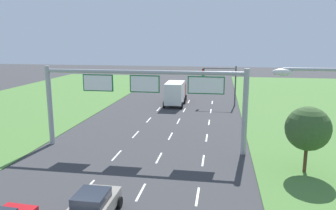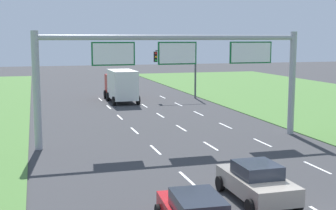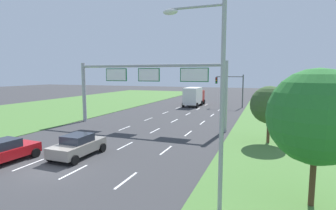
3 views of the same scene
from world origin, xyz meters
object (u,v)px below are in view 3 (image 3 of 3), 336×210
Objects in this scene: car_lead_silver at (2,152)px; box_truck at (194,96)px; sign_gantry at (149,81)px; traffic_light_mast at (231,85)px; street_lamp at (213,90)px; roadside_tree_mid at (269,105)px; car_near_red at (78,146)px; roadside_tree_near at (317,117)px.

car_lead_silver is 0.64× the size of box_truck.
traffic_light_mast is (6.32, 20.01, -1.07)m from sign_gantry.
street_lamp reaches higher than box_truck.
street_lamp is (3.63, -35.47, 1.21)m from traffic_light_mast.
sign_gantry is 18.38m from street_lamp.
traffic_light_mast reaches higher than roadside_tree_mid.
car_near_red is 12.26m from sign_gantry.
roadside_tree_mid is at bearing -14.58° from sign_gantry.
traffic_light_mast is 35.67m from street_lamp.
roadside_tree_mid is (12.39, 8.35, 2.43)m from car_near_red.
traffic_light_mast reaches higher than car_near_red.
car_lead_silver is at bearing -96.64° from box_truck.
street_lamp reaches higher than car_near_red.
car_near_red is 0.58× the size of box_truck.
sign_gantry is 19.55m from roadside_tree_near.
street_lamp is at bearing -84.15° from traffic_light_mast.
roadside_tree_mid is (12.26, -3.19, -1.72)m from sign_gantry.
roadside_tree_near reaches higher than box_truck.
box_truck is (3.63, 33.90, 0.99)m from car_lead_silver.
car_near_red is at bearing 41.60° from car_lead_silver.
roadside_tree_near reaches higher than traffic_light_mast.
sign_gantry is at bearing 78.64° from car_lead_silver.
car_lead_silver is at bearing -141.36° from car_near_red.
box_truck is at bearing -175.53° from traffic_light_mast.
roadside_tree_near is at bearing -67.52° from box_truck.
car_near_red is at bearing 158.77° from street_lamp.
car_near_red is 0.69× the size of roadside_tree_near.
street_lamp reaches higher than car_lead_silver.
sign_gantry reaches higher than car_lead_silver.
roadside_tree_mid is (12.36, -22.70, 1.44)m from box_truck.
car_lead_silver is at bearing -106.28° from traffic_light_mast.
box_truck is at bearing 87.06° from car_lead_silver.
box_truck is 1.26× the size of traffic_light_mast.
traffic_light_mast is 34.51m from roadside_tree_near.
street_lamp reaches higher than roadside_tree_mid.
car_lead_silver is 19.67m from roadside_tree_mid.
sign_gantry reaches higher than roadside_tree_near.
traffic_light_mast reaches higher than box_truck.
roadside_tree_mid reaches higher than box_truck.
car_near_red is 14.61m from roadside_tree_near.
sign_gantry is (0.13, 11.53, 4.16)m from car_near_red.
car_near_red is 0.86× the size of roadside_tree_mid.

